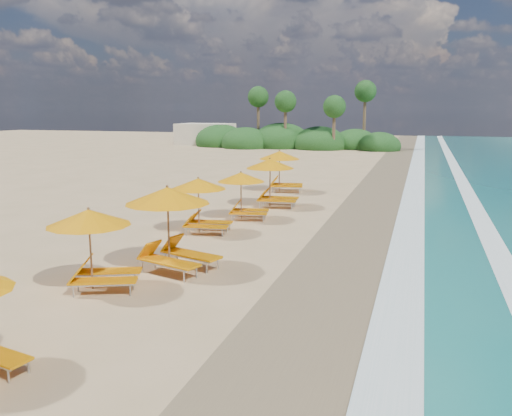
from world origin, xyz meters
The scene contains 11 objects.
ground centered at (0.00, 0.00, 0.00)m, with size 160.00×160.00×0.00m, color tan.
wet_sand centered at (4.00, 0.00, 0.01)m, with size 4.00×160.00×0.01m, color olive.
surf_foam centered at (6.70, 0.00, 0.03)m, with size 4.00×160.00×0.01m.
station_1 centered at (-2.46, -6.65, 1.28)m, with size 2.96×2.92×2.29m.
station_2 centered at (-1.25, -4.44, 1.47)m, with size 3.31×3.22×2.62m.
station_3 centered at (-2.33, 0.42, 1.25)m, with size 2.61×2.46×2.24m.
station_4 centered at (-1.59, 3.43, 1.21)m, with size 2.59×2.48×2.15m.
station_5 centered at (-1.18, 6.77, 1.38)m, with size 2.81×2.64×2.46m.
station_6 centered at (-1.97, 11.62, 1.38)m, with size 2.99×2.87×2.47m.
treeline centered at (-9.94, 45.51, 1.00)m, with size 25.80×8.80×9.74m.
beach_building centered at (-22.00, 48.00, 1.40)m, with size 7.00×5.00×2.80m, color beige.
Camera 1 is at (5.84, -18.81, 4.91)m, focal length 37.56 mm.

